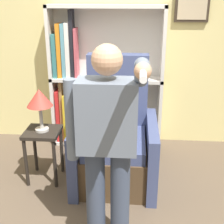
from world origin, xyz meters
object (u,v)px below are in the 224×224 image
(person_standing, at_px, (107,140))
(armchair, at_px, (116,145))
(table_lamp, at_px, (39,99))
(bookcase, at_px, (92,81))
(side_table, at_px, (43,141))

(person_standing, bearing_deg, armchair, 89.98)
(table_lamp, bearing_deg, bookcase, 66.91)
(bookcase, height_order, person_standing, bookcase)
(armchair, distance_m, person_standing, 1.07)
(table_lamp, bearing_deg, side_table, -71.57)
(armchair, bearing_deg, side_table, -173.32)
(bookcase, bearing_deg, person_standing, -78.55)
(side_table, xyz_separation_m, table_lamp, (-0.00, 0.00, 0.46))
(person_standing, bearing_deg, bookcase, 101.45)
(side_table, bearing_deg, person_standing, -48.36)
(armchair, relative_size, person_standing, 0.82)
(table_lamp, bearing_deg, person_standing, -48.36)
(person_standing, bearing_deg, table_lamp, 131.64)
(armchair, bearing_deg, bookcase, 113.23)
(armchair, relative_size, table_lamp, 2.92)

